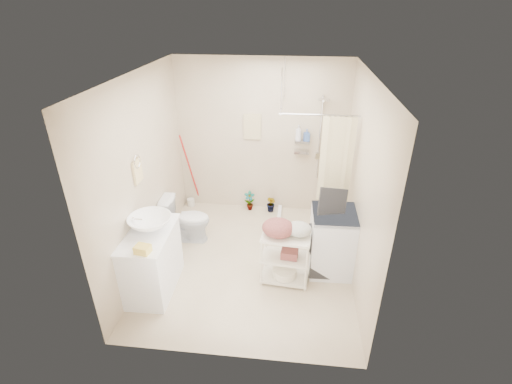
# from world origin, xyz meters

# --- Properties ---
(floor) EXTENTS (3.20, 3.20, 0.00)m
(floor) POSITION_xyz_m (0.00, 0.00, 0.00)
(floor) COLOR beige
(floor) RESTS_ON ground
(ceiling) EXTENTS (2.80, 3.20, 0.04)m
(ceiling) POSITION_xyz_m (0.00, 0.00, 2.60)
(ceiling) COLOR silver
(ceiling) RESTS_ON ground
(wall_back) EXTENTS (2.80, 0.04, 2.60)m
(wall_back) POSITION_xyz_m (0.00, 1.60, 1.30)
(wall_back) COLOR beige
(wall_back) RESTS_ON ground
(wall_front) EXTENTS (2.80, 0.04, 2.60)m
(wall_front) POSITION_xyz_m (0.00, -1.60, 1.30)
(wall_front) COLOR beige
(wall_front) RESTS_ON ground
(wall_left) EXTENTS (0.04, 3.20, 2.60)m
(wall_left) POSITION_xyz_m (-1.40, 0.00, 1.30)
(wall_left) COLOR beige
(wall_left) RESTS_ON ground
(wall_right) EXTENTS (0.04, 3.20, 2.60)m
(wall_right) POSITION_xyz_m (1.40, 0.00, 1.30)
(wall_right) COLOR beige
(wall_right) RESTS_ON ground
(vanity) EXTENTS (0.56, 0.98, 0.85)m
(vanity) POSITION_xyz_m (-1.16, -0.66, 0.42)
(vanity) COLOR white
(vanity) RESTS_ON ground
(sink) EXTENTS (0.57, 0.57, 0.18)m
(sink) POSITION_xyz_m (-1.14, -0.58, 0.94)
(sink) COLOR white
(sink) RESTS_ON vanity
(counter_basket) EXTENTS (0.18, 0.15, 0.09)m
(counter_basket) POSITION_xyz_m (-1.06, -1.04, 0.90)
(counter_basket) COLOR #E8C84F
(counter_basket) RESTS_ON vanity
(floor_basket) EXTENTS (0.30, 0.27, 0.13)m
(floor_basket) POSITION_xyz_m (-1.05, -1.01, 0.07)
(floor_basket) COLOR #F7DA50
(floor_basket) RESTS_ON ground
(toilet) EXTENTS (0.72, 0.42, 0.72)m
(toilet) POSITION_xyz_m (-1.04, 0.46, 0.36)
(toilet) COLOR silver
(toilet) RESTS_ON ground
(mop) EXTENTS (0.14, 0.14, 1.38)m
(mop) POSITION_xyz_m (-1.27, 1.50, 0.69)
(mop) COLOR #AD1C1A
(mop) RESTS_ON ground
(potted_plant_a) EXTENTS (0.20, 0.15, 0.36)m
(potted_plant_a) POSITION_xyz_m (-0.19, 1.47, 0.18)
(potted_plant_a) COLOR maroon
(potted_plant_a) RESTS_ON ground
(potted_plant_b) EXTENTS (0.22, 0.23, 0.32)m
(potted_plant_b) POSITION_xyz_m (0.20, 1.43, 0.16)
(potted_plant_b) COLOR #994F36
(potted_plant_b) RESTS_ON ground
(hanging_towel) EXTENTS (0.28, 0.03, 0.42)m
(hanging_towel) POSITION_xyz_m (-0.15, 1.58, 1.50)
(hanging_towel) COLOR #C5B285
(hanging_towel) RESTS_ON wall_back
(towel_ring) EXTENTS (0.04, 0.22, 0.34)m
(towel_ring) POSITION_xyz_m (-1.38, -0.20, 1.47)
(towel_ring) COLOR #E5CB87
(towel_ring) RESTS_ON wall_left
(tp_holder) EXTENTS (0.08, 0.12, 0.14)m
(tp_holder) POSITION_xyz_m (-1.36, 0.05, 0.72)
(tp_holder) COLOR silver
(tp_holder) RESTS_ON wall_left
(shower) EXTENTS (1.10, 1.10, 2.10)m
(shower) POSITION_xyz_m (0.85, 1.05, 1.05)
(shower) COLOR silver
(shower) RESTS_ON ground
(shampoo_bottle_a) EXTENTS (0.12, 0.12, 0.25)m
(shampoo_bottle_a) POSITION_xyz_m (0.60, 1.51, 1.45)
(shampoo_bottle_a) COLOR silver
(shampoo_bottle_a) RESTS_ON shower
(shampoo_bottle_b) EXTENTS (0.11, 0.11, 0.19)m
(shampoo_bottle_b) POSITION_xyz_m (0.74, 1.53, 1.41)
(shampoo_bottle_b) COLOR #3E5DA1
(shampoo_bottle_b) RESTS_ON shower
(washing_machine) EXTENTS (0.63, 0.65, 0.90)m
(washing_machine) POSITION_xyz_m (1.14, -0.01, 0.45)
(washing_machine) COLOR silver
(washing_machine) RESTS_ON ground
(laundry_rack) EXTENTS (0.65, 0.42, 0.85)m
(laundry_rack) POSITION_xyz_m (0.50, -0.33, 0.42)
(laundry_rack) COLOR beige
(laundry_rack) RESTS_ON ground
(ironing_board) EXTENTS (0.37, 0.17, 1.27)m
(ironing_board) POSITION_xyz_m (1.04, -0.13, 0.64)
(ironing_board) COLOR black
(ironing_board) RESTS_ON ground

